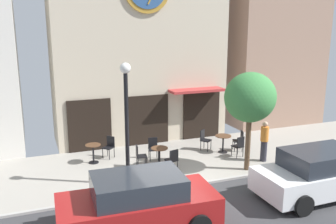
{
  "coord_description": "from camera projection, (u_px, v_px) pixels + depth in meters",
  "views": [
    {
      "loc": [
        -4.42,
        -10.84,
        5.47
      ],
      "look_at": [
        0.73,
        2.55,
        2.07
      ],
      "focal_mm": 39.79,
      "sensor_mm": 36.0,
      "label": 1
    }
  ],
  "objects": [
    {
      "name": "cafe_table_rightmost",
      "position": [
        223.0,
        141.0,
        16.17
      ],
      "size": [
        0.7,
        0.7,
        0.76
      ],
      "color": "black",
      "rests_on": "ground_plane"
    },
    {
      "name": "cafe_chair_under_awning",
      "position": [
        204.0,
        138.0,
        16.51
      ],
      "size": [
        0.56,
        0.56,
        0.9
      ],
      "color": "black",
      "rests_on": "ground_plane"
    },
    {
      "name": "cafe_chair_near_lamp",
      "position": [
        109.0,
        145.0,
        15.56
      ],
      "size": [
        0.56,
        0.56,
        0.9
      ],
      "color": "black",
      "rests_on": "ground_plane"
    },
    {
      "name": "parked_car_white",
      "position": [
        320.0,
        173.0,
        12.06
      ],
      "size": [
        4.3,
        2.02,
        1.55
      ],
      "color": "white",
      "rests_on": "ground_plane"
    },
    {
      "name": "clock_building",
      "position": [
        138.0,
        7.0,
        17.31
      ],
      "size": [
        8.13,
        4.02,
        12.04
      ],
      "color": "beige",
      "rests_on": "ground_plane"
    },
    {
      "name": "cafe_chair_facing_street",
      "position": [
        240.0,
        139.0,
        16.39
      ],
      "size": [
        0.5,
        0.5,
        0.9
      ],
      "color": "black",
      "rests_on": "ground_plane"
    },
    {
      "name": "cafe_chair_mid_row",
      "position": [
        239.0,
        145.0,
        15.6
      ],
      "size": [
        0.47,
        0.47,
        0.9
      ],
      "color": "black",
      "rests_on": "ground_plane"
    },
    {
      "name": "street_tree",
      "position": [
        250.0,
        98.0,
        13.72
      ],
      "size": [
        1.97,
        1.77,
        3.78
      ],
      "color": "brown",
      "rests_on": "ground_plane"
    },
    {
      "name": "parked_car_red",
      "position": [
        138.0,
        203.0,
        10.05
      ],
      "size": [
        4.38,
        2.18,
        1.55
      ],
      "color": "maroon",
      "rests_on": "ground_plane"
    },
    {
      "name": "cafe_table_center_left",
      "position": [
        159.0,
        153.0,
        14.64
      ],
      "size": [
        0.67,
        0.67,
        0.74
      ],
      "color": "black",
      "rests_on": "ground_plane"
    },
    {
      "name": "street_lamp",
      "position": [
        127.0,
        125.0,
        12.55
      ],
      "size": [
        0.36,
        0.36,
        4.25
      ],
      "color": "black",
      "rests_on": "ground_plane"
    },
    {
      "name": "pedestrian_orange",
      "position": [
        264.0,
        141.0,
        15.08
      ],
      "size": [
        0.45,
        0.45,
        1.67
      ],
      "color": "#2D2D38",
      "rests_on": "ground_plane"
    },
    {
      "name": "cafe_chair_right_end",
      "position": [
        139.0,
        154.0,
        14.47
      ],
      "size": [
        0.45,
        0.45,
        0.9
      ],
      "color": "black",
      "rests_on": "ground_plane"
    },
    {
      "name": "cafe_chair_facing_wall",
      "position": [
        153.0,
        147.0,
        15.36
      ],
      "size": [
        0.46,
        0.46,
        0.9
      ],
      "color": "black",
      "rests_on": "ground_plane"
    },
    {
      "name": "cafe_table_near_curb",
      "position": [
        93.0,
        151.0,
        14.94
      ],
      "size": [
        0.61,
        0.61,
        0.77
      ],
      "color": "black",
      "rests_on": "ground_plane"
    },
    {
      "name": "ground_plane",
      "position": [
        179.0,
        194.0,
        12.31
      ],
      "size": [
        26.31,
        10.96,
        0.13
      ],
      "color": "#9E998E"
    },
    {
      "name": "cafe_chair_curbside",
      "position": [
        172.0,
        159.0,
        14.01
      ],
      "size": [
        0.48,
        0.48,
        0.9
      ],
      "color": "black",
      "rests_on": "ground_plane"
    }
  ]
}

